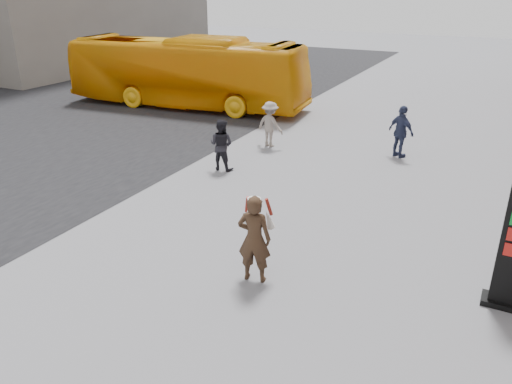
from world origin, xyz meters
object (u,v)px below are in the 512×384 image
at_px(woman, 254,238).
at_px(pedestrian_c, 401,132).
at_px(bus, 186,72).
at_px(pedestrian_b, 270,124).
at_px(pedestrian_a, 221,145).

xyz_separation_m(woman, pedestrian_c, (0.87, 8.42, -0.05)).
distance_m(bus, pedestrian_b, 6.92).
bearing_deg(pedestrian_b, woman, 126.23).
bearing_deg(pedestrian_c, pedestrian_a, 69.99).
bearing_deg(pedestrian_b, pedestrian_c, -155.59).
bearing_deg(bus, pedestrian_c, -110.95).
bearing_deg(bus, pedestrian_b, -127.36).
relative_size(woman, pedestrian_a, 1.12).
distance_m(woman, pedestrian_b, 8.25).
xyz_separation_m(woman, pedestrian_b, (-3.29, 7.56, -0.12)).
xyz_separation_m(woman, pedestrian_a, (-3.60, 4.87, -0.12)).
bearing_deg(pedestrian_b, pedestrian_a, 96.20).
bearing_deg(woman, pedestrian_a, -65.23).
distance_m(pedestrian_a, pedestrian_c, 5.70).
bearing_deg(pedestrian_a, bus, -50.89).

